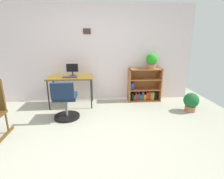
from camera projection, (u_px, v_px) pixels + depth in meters
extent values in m
plane|color=#A8A794|center=(88.00, 145.00, 2.64)|extent=(6.24, 6.24, 0.00)
cube|color=silver|center=(91.00, 54.00, 4.35)|extent=(5.20, 0.10, 2.41)
cube|color=#3F2A26|center=(87.00, 31.00, 4.14)|extent=(0.18, 0.02, 0.13)
cube|color=brown|center=(71.00, 77.00, 4.07)|extent=(1.05, 0.59, 0.03)
cylinder|color=black|center=(48.00, 95.00, 3.89)|extent=(0.03, 0.03, 0.69)
cylinder|color=black|center=(91.00, 94.00, 3.96)|extent=(0.03, 0.03, 0.69)
cylinder|color=black|center=(54.00, 89.00, 4.38)|extent=(0.03, 0.03, 0.69)
cylinder|color=black|center=(92.00, 88.00, 4.45)|extent=(0.03, 0.03, 0.69)
cylinder|color=#262628|center=(73.00, 76.00, 4.15)|extent=(0.17, 0.17, 0.01)
cylinder|color=#262628|center=(73.00, 73.00, 4.13)|extent=(0.03, 0.03, 0.09)
cube|color=black|center=(72.00, 68.00, 4.08)|extent=(0.27, 0.02, 0.19)
cube|color=#302735|center=(70.00, 77.00, 3.96)|extent=(0.33, 0.13, 0.02)
cylinder|color=black|center=(67.00, 116.00, 3.57)|extent=(0.52, 0.52, 0.05)
cylinder|color=slate|center=(66.00, 107.00, 3.51)|extent=(0.05, 0.05, 0.37)
cube|color=#192743|center=(66.00, 97.00, 3.44)|extent=(0.44, 0.44, 0.08)
cube|color=#192743|center=(62.00, 91.00, 3.15)|extent=(0.42, 0.07, 0.31)
cube|color=#533715|center=(4.00, 137.00, 2.83)|extent=(0.04, 0.64, 0.04)
cylinder|color=#533715|center=(7.00, 122.00, 2.93)|extent=(0.03, 0.03, 0.34)
cube|color=#A26030|center=(129.00, 85.00, 4.43)|extent=(0.02, 0.30, 0.85)
cube|color=#A26030|center=(160.00, 85.00, 4.49)|extent=(0.02, 0.30, 0.85)
cube|color=#A26030|center=(145.00, 69.00, 4.34)|extent=(0.83, 0.30, 0.02)
cube|color=#A26030|center=(144.00, 100.00, 4.58)|extent=(0.83, 0.30, 0.02)
cube|color=#A26030|center=(143.00, 84.00, 4.59)|extent=(0.83, 0.02, 0.85)
cube|color=#A26030|center=(144.00, 89.00, 4.49)|extent=(0.78, 0.28, 0.02)
cube|color=#A26030|center=(145.00, 79.00, 4.42)|extent=(0.78, 0.28, 0.02)
cube|color=black|center=(130.00, 97.00, 4.51)|extent=(0.03, 0.12, 0.15)
cube|color=black|center=(132.00, 96.00, 4.51)|extent=(0.05, 0.11, 0.20)
cube|color=#237238|center=(134.00, 97.00, 4.52)|extent=(0.04, 0.11, 0.14)
cube|color=#B22D28|center=(136.00, 96.00, 4.52)|extent=(0.03, 0.12, 0.20)
cube|color=#B22D28|center=(137.00, 97.00, 4.53)|extent=(0.04, 0.11, 0.16)
cube|color=#1E478C|center=(139.00, 96.00, 4.53)|extent=(0.04, 0.10, 0.19)
cube|color=#237238|center=(140.00, 97.00, 4.54)|extent=(0.05, 0.13, 0.15)
cube|color=#593372|center=(143.00, 96.00, 4.53)|extent=(0.05, 0.09, 0.22)
cube|color=#B79323|center=(145.00, 97.00, 4.54)|extent=(0.06, 0.10, 0.15)
cube|color=#B22D28|center=(147.00, 96.00, 4.54)|extent=(0.06, 0.12, 0.20)
cube|color=#B22D28|center=(149.00, 96.00, 4.54)|extent=(0.04, 0.10, 0.22)
cube|color=#B79323|center=(151.00, 96.00, 4.55)|extent=(0.03, 0.10, 0.19)
cube|color=#B79323|center=(153.00, 96.00, 4.55)|extent=(0.05, 0.12, 0.21)
cube|color=black|center=(155.00, 96.00, 4.56)|extent=(0.06, 0.12, 0.20)
cube|color=#1E478C|center=(131.00, 86.00, 4.43)|extent=(0.05, 0.13, 0.17)
cube|color=#593372|center=(133.00, 86.00, 4.43)|extent=(0.05, 0.10, 0.19)
cylinder|color=#9E6642|center=(151.00, 66.00, 4.32)|extent=(0.21, 0.21, 0.12)
sphere|color=#23901F|center=(152.00, 59.00, 4.27)|extent=(0.28, 0.28, 0.28)
cylinder|color=#9E6642|center=(190.00, 108.00, 3.87)|extent=(0.23, 0.23, 0.13)
sphere|color=#195A2D|center=(191.00, 100.00, 3.81)|extent=(0.33, 0.33, 0.33)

